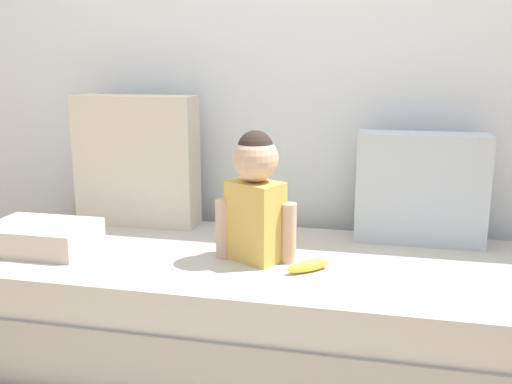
# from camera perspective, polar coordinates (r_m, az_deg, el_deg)

# --- Properties ---
(ground_plane) EXTENTS (12.00, 12.00, 0.00)m
(ground_plane) POSITION_cam_1_polar(r_m,az_deg,el_deg) (2.32, -0.15, -16.02)
(ground_plane) COLOR #93704C
(back_wall) EXTENTS (5.43, 0.10, 2.21)m
(back_wall) POSITION_cam_1_polar(r_m,az_deg,el_deg) (2.57, 2.65, 12.57)
(back_wall) COLOR silver
(back_wall) RESTS_ON ground
(couch) EXTENTS (2.23, 0.85, 0.41)m
(couch) POSITION_cam_1_polar(r_m,az_deg,el_deg) (2.23, -0.15, -11.50)
(couch) COLOR #9C978F
(couch) RESTS_ON ground
(throw_pillow_left) EXTENTS (0.54, 0.16, 0.58)m
(throw_pillow_left) POSITION_cam_1_polar(r_m,az_deg,el_deg) (2.57, -11.96, 3.12)
(throw_pillow_left) COLOR beige
(throw_pillow_left) RESTS_ON couch
(throw_pillow_right) EXTENTS (0.51, 0.16, 0.44)m
(throw_pillow_right) POSITION_cam_1_polar(r_m,az_deg,el_deg) (2.36, 16.31, 0.35)
(throw_pillow_right) COLOR #B2BCC6
(throw_pillow_right) RESTS_ON couch
(toddler) EXTENTS (0.30, 0.21, 0.48)m
(toddler) POSITION_cam_1_polar(r_m,az_deg,el_deg) (2.04, -0.06, -0.18)
(toddler) COLOR gold
(toddler) RESTS_ON couch
(banana) EXTENTS (0.16, 0.14, 0.04)m
(banana) POSITION_cam_1_polar(r_m,az_deg,el_deg) (2.00, 5.33, -7.48)
(banana) COLOR yellow
(banana) RESTS_ON couch
(folded_blanket) EXTENTS (0.40, 0.28, 0.10)m
(folded_blanket) POSITION_cam_1_polar(r_m,az_deg,el_deg) (2.37, -20.90, -4.24)
(folded_blanket) COLOR beige
(folded_blanket) RESTS_ON couch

